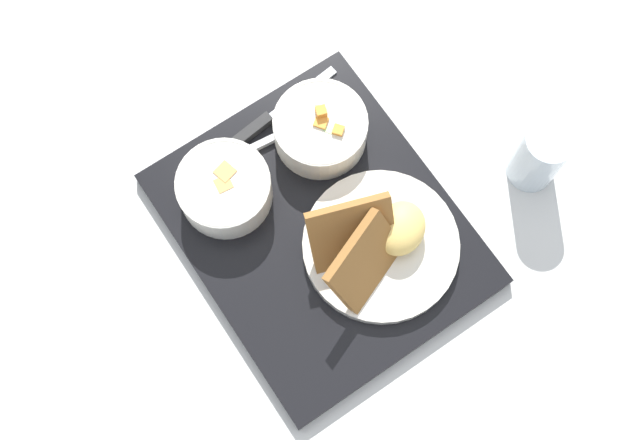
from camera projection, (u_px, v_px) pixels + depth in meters
The scene contains 8 objects.
ground_plane at pixel (320, 231), 1.04m from camera, with size 4.00×4.00×0.00m, color silver.
serving_tray at pixel (320, 229), 1.03m from camera, with size 0.40×0.33×0.02m.
bowl_salad at pixel (320, 128), 1.03m from camera, with size 0.12×0.12×0.06m.
bowl_soup at pixel (224, 188), 1.01m from camera, with size 0.12×0.12×0.05m.
plate_main at pixel (379, 244), 1.00m from camera, with size 0.20×0.20×0.10m.
knife at pixel (263, 123), 1.06m from camera, with size 0.04×0.18×0.01m.
spoon at pixel (280, 134), 1.06m from camera, with size 0.04×0.16×0.01m.
glass_water at pixel (538, 158), 1.02m from camera, with size 0.06×0.06×0.11m.
Camera 1 is at (0.24, -0.16, 1.00)m, focal length 45.00 mm.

